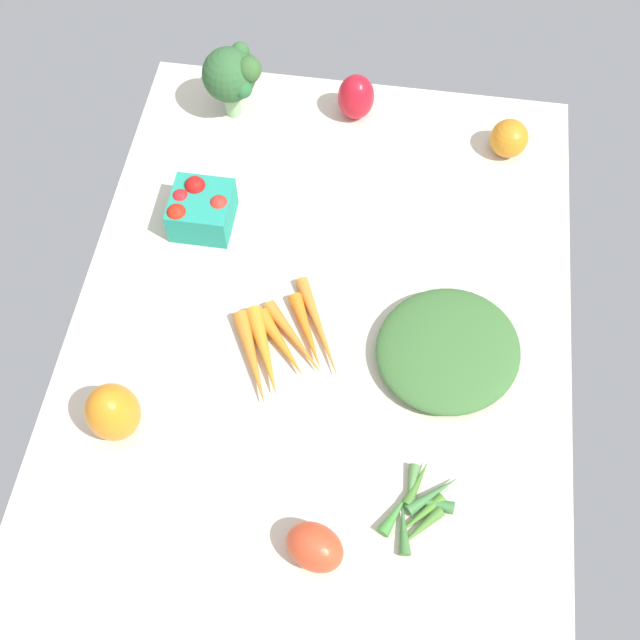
{
  "coord_description": "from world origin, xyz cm",
  "views": [
    {
      "loc": [
        56.58,
        8.21,
        106.51
      ],
      "look_at": [
        0.0,
        0.0,
        4.0
      ],
      "focal_mm": 43.79,
      "sensor_mm": 36.0,
      "label": 1
    }
  ],
  "objects_px": {
    "bell_pepper_red": "(356,97)",
    "okra_pile": "(417,507)",
    "roma_tomato": "(315,547)",
    "carrot_bunch": "(282,344)",
    "leafy_greens_clump": "(448,350)",
    "broccoli_head": "(233,75)",
    "bell_pepper_orange": "(113,412)",
    "berry_basket": "(201,209)",
    "heirloom_tomato_orange": "(509,138)"
  },
  "relations": [
    {
      "from": "bell_pepper_red",
      "to": "leafy_greens_clump",
      "type": "distance_m",
      "value": 0.5
    },
    {
      "from": "bell_pepper_red",
      "to": "berry_basket",
      "type": "height_order",
      "value": "bell_pepper_red"
    },
    {
      "from": "roma_tomato",
      "to": "berry_basket",
      "type": "bearing_deg",
      "value": -41.63
    },
    {
      "from": "bell_pepper_red",
      "to": "bell_pepper_orange",
      "type": "height_order",
      "value": "bell_pepper_orange"
    },
    {
      "from": "leafy_greens_clump",
      "to": "carrot_bunch",
      "type": "bearing_deg",
      "value": -84.87
    },
    {
      "from": "carrot_bunch",
      "to": "bell_pepper_red",
      "type": "bearing_deg",
      "value": 173.96
    },
    {
      "from": "bell_pepper_red",
      "to": "leafy_greens_clump",
      "type": "bearing_deg",
      "value": 22.73
    },
    {
      "from": "leafy_greens_clump",
      "to": "heirloom_tomato_orange",
      "type": "xyz_separation_m",
      "value": [
        -0.41,
        0.08,
        0.01
      ]
    },
    {
      "from": "leafy_greens_clump",
      "to": "berry_basket",
      "type": "xyz_separation_m",
      "value": [
        -0.19,
        -0.41,
        0.01
      ]
    },
    {
      "from": "broccoli_head",
      "to": "bell_pepper_red",
      "type": "bearing_deg",
      "value": 96.4
    },
    {
      "from": "roma_tomato",
      "to": "okra_pile",
      "type": "distance_m",
      "value": 0.15
    },
    {
      "from": "bell_pepper_red",
      "to": "berry_basket",
      "type": "bearing_deg",
      "value": -38.91
    },
    {
      "from": "okra_pile",
      "to": "broccoli_head",
      "type": "distance_m",
      "value": 0.78
    },
    {
      "from": "bell_pepper_red",
      "to": "heirloom_tomato_orange",
      "type": "distance_m",
      "value": 0.27
    },
    {
      "from": "carrot_bunch",
      "to": "bell_pepper_orange",
      "type": "bearing_deg",
      "value": -52.88
    },
    {
      "from": "bell_pepper_red",
      "to": "leafy_greens_clump",
      "type": "xyz_separation_m",
      "value": [
        0.46,
        0.19,
        -0.02
      ]
    },
    {
      "from": "carrot_bunch",
      "to": "leafy_greens_clump",
      "type": "bearing_deg",
      "value": 95.13
    },
    {
      "from": "roma_tomato",
      "to": "okra_pile",
      "type": "height_order",
      "value": "roma_tomato"
    },
    {
      "from": "leafy_greens_clump",
      "to": "bell_pepper_orange",
      "type": "height_order",
      "value": "bell_pepper_orange"
    },
    {
      "from": "bell_pepper_orange",
      "to": "okra_pile",
      "type": "bearing_deg",
      "value": 82.26
    },
    {
      "from": "okra_pile",
      "to": "bell_pepper_red",
      "type": "bearing_deg",
      "value": -166.46
    },
    {
      "from": "bell_pepper_orange",
      "to": "berry_basket",
      "type": "bearing_deg",
      "value": 174.02
    },
    {
      "from": "okra_pile",
      "to": "bell_pepper_orange",
      "type": "bearing_deg",
      "value": -97.74
    },
    {
      "from": "okra_pile",
      "to": "leafy_greens_clump",
      "type": "distance_m",
      "value": 0.24
    },
    {
      "from": "leafy_greens_clump",
      "to": "broccoli_head",
      "type": "bearing_deg",
      "value": -137.31
    },
    {
      "from": "broccoli_head",
      "to": "roma_tomato",
      "type": "bearing_deg",
      "value": 18.53
    },
    {
      "from": "berry_basket",
      "to": "bell_pepper_orange",
      "type": "bearing_deg",
      "value": -5.98
    },
    {
      "from": "carrot_bunch",
      "to": "leafy_greens_clump",
      "type": "relative_size",
      "value": 1.04
    },
    {
      "from": "bell_pepper_red",
      "to": "okra_pile",
      "type": "distance_m",
      "value": 0.72
    },
    {
      "from": "bell_pepper_red",
      "to": "roma_tomato",
      "type": "bearing_deg",
      "value": 3.05
    },
    {
      "from": "bell_pepper_red",
      "to": "roma_tomato",
      "type": "relative_size",
      "value": 1.1
    },
    {
      "from": "roma_tomato",
      "to": "berry_basket",
      "type": "relative_size",
      "value": 0.81
    },
    {
      "from": "roma_tomato",
      "to": "heirloom_tomato_orange",
      "type": "relative_size",
      "value": 1.19
    },
    {
      "from": "bell_pepper_red",
      "to": "carrot_bunch",
      "type": "bearing_deg",
      "value": -6.04
    },
    {
      "from": "okra_pile",
      "to": "leafy_greens_clump",
      "type": "bearing_deg",
      "value": 173.88
    },
    {
      "from": "leafy_greens_clump",
      "to": "bell_pepper_orange",
      "type": "bearing_deg",
      "value": -68.43
    },
    {
      "from": "bell_pepper_red",
      "to": "okra_pile",
      "type": "bearing_deg",
      "value": 13.54
    },
    {
      "from": "roma_tomato",
      "to": "okra_pile",
      "type": "relative_size",
      "value": 0.58
    },
    {
      "from": "roma_tomato",
      "to": "broccoli_head",
      "type": "height_order",
      "value": "broccoli_head"
    },
    {
      "from": "heirloom_tomato_orange",
      "to": "bell_pepper_red",
      "type": "bearing_deg",
      "value": -100.03
    },
    {
      "from": "broccoli_head",
      "to": "bell_pepper_orange",
      "type": "distance_m",
      "value": 0.62
    },
    {
      "from": "carrot_bunch",
      "to": "bell_pepper_orange",
      "type": "distance_m",
      "value": 0.26
    },
    {
      "from": "carrot_bunch",
      "to": "berry_basket",
      "type": "xyz_separation_m",
      "value": [
        -0.21,
        -0.17,
        0.02
      ]
    },
    {
      "from": "broccoli_head",
      "to": "heirloom_tomato_orange",
      "type": "distance_m",
      "value": 0.48
    },
    {
      "from": "bell_pepper_red",
      "to": "leafy_greens_clump",
      "type": "height_order",
      "value": "bell_pepper_red"
    },
    {
      "from": "bell_pepper_red",
      "to": "okra_pile",
      "type": "relative_size",
      "value": 0.64
    },
    {
      "from": "bell_pepper_red",
      "to": "bell_pepper_orange",
      "type": "relative_size",
      "value": 0.84
    },
    {
      "from": "roma_tomato",
      "to": "leafy_greens_clump",
      "type": "height_order",
      "value": "roma_tomato"
    },
    {
      "from": "okra_pile",
      "to": "carrot_bunch",
      "type": "bearing_deg",
      "value": -134.35
    },
    {
      "from": "carrot_bunch",
      "to": "okra_pile",
      "type": "height_order",
      "value": "carrot_bunch"
    }
  ]
}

